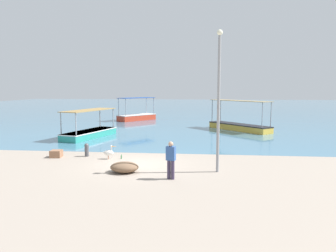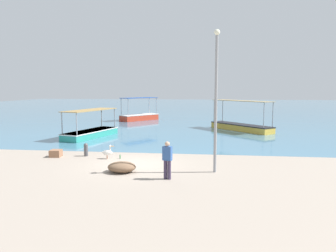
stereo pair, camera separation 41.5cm
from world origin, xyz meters
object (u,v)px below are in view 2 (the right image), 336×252
object	(u,v)px
fishing_boat_outer	(91,132)
cargo_crate	(56,153)
pelican	(108,152)
lamp_post	(216,95)
net_pile	(122,167)
mooring_bollard	(86,149)
glass_bottle	(120,157)
fisherman_standing	(167,159)
fishing_boat_far_left	(241,125)
fishing_boat_far_right	(139,116)

from	to	relation	value
fishing_boat_outer	cargo_crate	xyz separation A→B (m)	(0.66, -7.54, -0.26)
pelican	lamp_post	bearing A→B (deg)	-20.21
pelican	net_pile	xyz separation A→B (m)	(1.57, -2.75, -0.13)
lamp_post	mooring_bollard	xyz separation A→B (m)	(-7.50, 2.79, -3.30)
lamp_post	cargo_crate	world-z (taller)	lamp_post
net_pile	cargo_crate	distance (m)	5.58
lamp_post	glass_bottle	xyz separation A→B (m)	(-5.31, 2.33, -3.60)
fisherman_standing	cargo_crate	xyz separation A→B (m)	(-7.08, 3.85, -0.70)
net_pile	fishing_boat_far_left	bearing A→B (deg)	66.16
fishing_boat_far_right	pelican	distance (m)	21.91
fishing_boat_outer	glass_bottle	size ratio (longest dim) A/B	21.97
pelican	net_pile	bearing A→B (deg)	-60.34
pelican	glass_bottle	bearing A→B (deg)	9.97
pelican	glass_bottle	xyz separation A→B (m)	(0.69, 0.12, -0.27)
pelican	glass_bottle	world-z (taller)	pelican
fishing_boat_far_left	fishing_boat_far_right	bearing A→B (deg)	144.35
pelican	cargo_crate	xyz separation A→B (m)	(-3.19, 0.16, -0.17)
fisherman_standing	lamp_post	bearing A→B (deg)	34.94
pelican	net_pile	world-z (taller)	pelican
fishing_boat_far_left	fishing_boat_outer	bearing A→B (deg)	-155.41
fishing_boat_far_right	fishing_boat_far_left	world-z (taller)	fishing_boat_far_left
cargo_crate	glass_bottle	distance (m)	3.88
net_pile	cargo_crate	xyz separation A→B (m)	(-4.75, 2.92, -0.04)
fishing_boat_far_left	fisherman_standing	bearing A→B (deg)	-105.77
mooring_bollard	glass_bottle	size ratio (longest dim) A/B	2.87
fishing_boat_far_left	net_pile	xyz separation A→B (m)	(-7.17, -16.22, -0.27)
cargo_crate	glass_bottle	world-z (taller)	cargo_crate
pelican	fisherman_standing	size ratio (longest dim) A/B	0.47
fishing_boat_far_left	mooring_bollard	xyz separation A→B (m)	(-10.24, -12.88, -0.10)
glass_bottle	cargo_crate	bearing A→B (deg)	179.37
fisherman_standing	glass_bottle	world-z (taller)	fisherman_standing
net_pile	cargo_crate	size ratio (longest dim) A/B	2.20
net_pile	glass_bottle	xyz separation A→B (m)	(-0.87, 2.87, -0.14)
lamp_post	fisherman_standing	bearing A→B (deg)	-145.06
fishing_boat_far_left	cargo_crate	xyz separation A→B (m)	(-11.92, -13.30, -0.31)
fishing_boat_far_right	cargo_crate	distance (m)	21.57
fishing_boat_far_left	glass_bottle	distance (m)	15.58
fishing_boat_far_left	pelican	size ratio (longest dim) A/B	7.55
fishing_boat_outer	mooring_bollard	distance (m)	7.50
lamp_post	net_pile	distance (m)	5.65
fishing_boat_far_right	fisherman_standing	bearing A→B (deg)	-75.27
mooring_bollard	fishing_boat_far_right	bearing A→B (deg)	93.49
fishing_boat_far_left	mooring_bollard	world-z (taller)	fishing_boat_far_left
net_pile	fisherman_standing	bearing A→B (deg)	-21.86
fishing_boat_far_right	lamp_post	distance (m)	25.70
fishing_boat_far_left	pelican	bearing A→B (deg)	-122.97
cargo_crate	lamp_post	bearing A→B (deg)	-14.49
fishing_boat_far_left	fisherman_standing	size ratio (longest dim) A/B	3.58
fishing_boat_outer	pelican	bearing A→B (deg)	-63.48
fishing_boat_outer	fishing_boat_far_left	size ratio (longest dim) A/B	0.98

